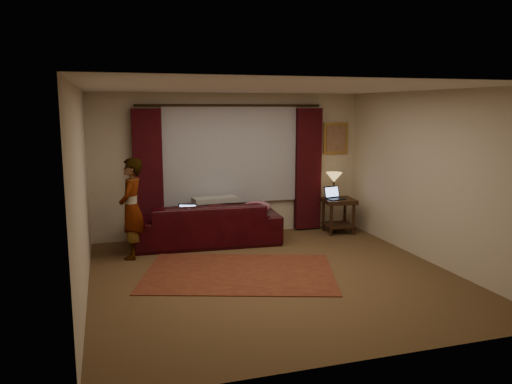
# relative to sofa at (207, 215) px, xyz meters

# --- Properties ---
(floor) EXTENTS (5.00, 5.00, 0.01)m
(floor) POSITION_rel_sofa_xyz_m (0.56, -1.93, -0.51)
(floor) COLOR brown
(floor) RESTS_ON ground
(ceiling) EXTENTS (5.00, 5.00, 0.02)m
(ceiling) POSITION_rel_sofa_xyz_m (0.56, -1.93, 2.10)
(ceiling) COLOR silver
(ceiling) RESTS_ON ground
(wall_back) EXTENTS (5.00, 0.02, 2.60)m
(wall_back) POSITION_rel_sofa_xyz_m (0.56, 0.57, 0.80)
(wall_back) COLOR beige
(wall_back) RESTS_ON ground
(wall_front) EXTENTS (5.00, 0.02, 2.60)m
(wall_front) POSITION_rel_sofa_xyz_m (0.56, -4.43, 0.80)
(wall_front) COLOR beige
(wall_front) RESTS_ON ground
(wall_left) EXTENTS (0.02, 5.00, 2.60)m
(wall_left) POSITION_rel_sofa_xyz_m (-1.94, -1.93, 0.80)
(wall_left) COLOR beige
(wall_left) RESTS_ON ground
(wall_right) EXTENTS (0.02, 5.00, 2.60)m
(wall_right) POSITION_rel_sofa_xyz_m (3.06, -1.93, 0.80)
(wall_right) COLOR beige
(wall_right) RESTS_ON ground
(sheer_curtain) EXTENTS (2.50, 0.05, 1.80)m
(sheer_curtain) POSITION_rel_sofa_xyz_m (0.56, 0.51, 1.00)
(sheer_curtain) COLOR #A5A6AD
(sheer_curtain) RESTS_ON wall_back
(drape_left) EXTENTS (0.50, 0.14, 2.30)m
(drape_left) POSITION_rel_sofa_xyz_m (-0.94, 0.46, 0.68)
(drape_left) COLOR #35090D
(drape_left) RESTS_ON floor
(drape_right) EXTENTS (0.50, 0.14, 2.30)m
(drape_right) POSITION_rel_sofa_xyz_m (2.06, 0.46, 0.68)
(drape_right) COLOR #35090D
(drape_right) RESTS_ON floor
(curtain_rod) EXTENTS (0.04, 0.04, 3.40)m
(curtain_rod) POSITION_rel_sofa_xyz_m (0.56, 0.46, 1.88)
(curtain_rod) COLOR black
(curtain_rod) RESTS_ON wall_back
(picture_frame) EXTENTS (0.50, 0.04, 0.60)m
(picture_frame) POSITION_rel_sofa_xyz_m (2.66, 0.54, 1.25)
(picture_frame) COLOR #B78A3F
(picture_frame) RESTS_ON wall_back
(sofa) EXTENTS (2.55, 1.22, 1.01)m
(sofa) POSITION_rel_sofa_xyz_m (0.00, 0.00, 0.00)
(sofa) COLOR black
(sofa) RESTS_ON floor
(throw_blanket) EXTENTS (0.81, 0.39, 0.09)m
(throw_blanket) POSITION_rel_sofa_xyz_m (0.19, 0.20, 0.50)
(throw_blanket) COLOR #9B9A95
(throw_blanket) RESTS_ON sofa
(clothing_pile) EXTENTS (0.59, 0.49, 0.22)m
(clothing_pile) POSITION_rel_sofa_xyz_m (0.85, -0.15, 0.11)
(clothing_pile) COLOR #7E4D59
(clothing_pile) RESTS_ON sofa
(laptop_sofa) EXTENTS (0.41, 0.43, 0.23)m
(laptop_sofa) POSITION_rel_sofa_xyz_m (-0.38, -0.16, 0.11)
(laptop_sofa) COLOR black
(laptop_sofa) RESTS_ON sofa
(area_rug) EXTENTS (3.10, 2.53, 0.01)m
(area_rug) POSITION_rel_sofa_xyz_m (0.13, -1.69, -0.50)
(area_rug) COLOR maroon
(area_rug) RESTS_ON floor
(end_table) EXTENTS (0.62, 0.62, 0.65)m
(end_table) POSITION_rel_sofa_xyz_m (2.53, 0.05, -0.18)
(end_table) COLOR black
(end_table) RESTS_ON floor
(tiffany_lamp) EXTENTS (0.39, 0.39, 0.48)m
(tiffany_lamp) POSITION_rel_sofa_xyz_m (2.48, 0.18, 0.39)
(tiffany_lamp) COLOR olive
(tiffany_lamp) RESTS_ON end_table
(laptop_table) EXTENTS (0.39, 0.41, 0.24)m
(laptop_table) POSITION_rel_sofa_xyz_m (2.43, -0.00, 0.27)
(laptop_table) COLOR black
(laptop_table) RESTS_ON end_table
(person) EXTENTS (0.58, 0.58, 1.58)m
(person) POSITION_rel_sofa_xyz_m (-1.28, -0.45, 0.29)
(person) COLOR #9B9A95
(person) RESTS_ON floor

